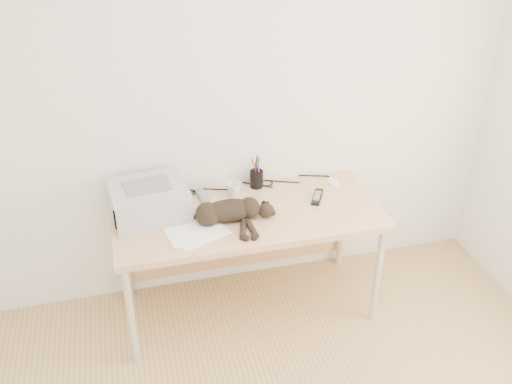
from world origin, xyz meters
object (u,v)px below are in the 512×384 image
object	(u,v)px
printer	(149,200)
pen_cup	(257,178)
mug	(234,190)
desk	(245,223)
mouse	(333,180)
cat	(227,212)

from	to	relation	value
printer	pen_cup	xyz separation A→B (m)	(0.70, 0.17, -0.04)
printer	mug	world-z (taller)	printer
desk	mug	bearing A→B (deg)	107.62
mug	pen_cup	size ratio (longest dim) A/B	0.45
printer	pen_cup	size ratio (longest dim) A/B	2.23
desk	mug	size ratio (longest dim) A/B	16.40
pen_cup	mouse	world-z (taller)	pen_cup
cat	mouse	bearing A→B (deg)	23.38
printer	mouse	world-z (taller)	printer
desk	pen_cup	xyz separation A→B (m)	(0.13, 0.20, 0.19)
pen_cup	printer	bearing A→B (deg)	-166.41
pen_cup	mug	bearing A→B (deg)	-154.64
printer	cat	size ratio (longest dim) A/B	0.76
cat	desk	bearing A→B (deg)	49.93
desk	mouse	distance (m)	0.65
desk	printer	xyz separation A→B (m)	(-0.57, 0.04, 0.23)
mug	printer	bearing A→B (deg)	-170.41
pen_cup	mouse	size ratio (longest dim) A/B	1.78
printer	pen_cup	world-z (taller)	pen_cup
mug	mouse	xyz separation A→B (m)	(0.66, 0.00, -0.03)
mouse	printer	bearing A→B (deg)	-179.93
desk	mouse	size ratio (longest dim) A/B	13.20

